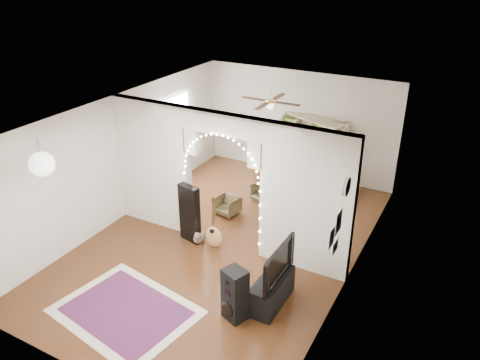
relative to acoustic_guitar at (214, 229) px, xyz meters
The scene contains 25 objects.
floor 0.49m from the acoustic_guitar, 67.44° to the left, with size 7.50×7.50×0.00m, color black.
ceiling 2.30m from the acoustic_guitar, 67.44° to the left, with size 5.00×7.50×0.02m, color white.
wall_back 4.11m from the acoustic_guitar, 88.51° to the left, with size 5.00×0.02×2.70m, color silver.
wall_front 3.62m from the acoustic_guitar, 88.30° to the right, with size 5.00×0.02×2.70m, color silver.
wall_left 2.59m from the acoustic_guitar, behind, with size 0.02×7.50×2.70m, color silver.
wall_right 2.78m from the acoustic_guitar, ahead, with size 0.02×7.50×2.70m, color silver.
divider_wall 1.05m from the acoustic_guitar, 67.44° to the left, with size 5.00×0.20×2.70m.
fairy_lights 1.15m from the acoustic_guitar, 49.13° to the left, with size 1.64×0.04×1.60m, color #FFEABF, non-canonical shape.
window 3.31m from the acoustic_guitar, 139.09° to the left, with size 0.04×1.20×1.40m, color white.
wall_clock 3.11m from the acoustic_guitar, ahead, with size 0.31×0.31×0.03m, color white.
picture_frames 2.90m from the acoustic_guitar, 16.19° to the right, with size 0.02×0.50×0.70m, color white, non-canonical shape.
paper_lantern 3.35m from the acoustic_guitar, 129.88° to the right, with size 0.40×0.40×0.40m, color white.
ceiling_fan 3.00m from the acoustic_guitar, 87.36° to the left, with size 1.10×1.10×0.30m, color gold, non-canonical shape.
area_rug 2.33m from the acoustic_guitar, 97.45° to the right, with size 2.16×1.63×0.02m, color maroon.
guitar_case 0.58m from the acoustic_guitar, behind, with size 0.46×0.15×1.21m, color black.
acoustic_guitar is the anchor object (origin of this frame).
tabby_cat 0.44m from the acoustic_guitar, behind, with size 0.30×0.49×0.32m.
floor_speaker 2.03m from the acoustic_guitar, 49.40° to the right, with size 0.44×0.41×0.90m.
media_console 1.95m from the acoustic_guitar, 29.54° to the right, with size 0.40×1.00×0.50m, color black.
tv 1.99m from the acoustic_guitar, 29.54° to the right, with size 1.07×0.14×0.62m, color black.
bookcase 3.82m from the acoustic_guitar, 80.99° to the left, with size 1.62×0.41×1.66m, color #BEB08A.
dining_table 3.35m from the acoustic_guitar, 70.88° to the left, with size 1.34×1.02×0.76m.
flower_vase 3.36m from the acoustic_guitar, 70.88° to the left, with size 0.18×0.18×0.19m, color white.
dining_chair_left 1.35m from the acoustic_guitar, 108.04° to the left, with size 0.45×0.47×0.42m, color #483D24.
dining_chair_right 2.19m from the acoustic_guitar, 89.06° to the left, with size 0.47×0.48×0.44m, color #483D24.
Camera 1 is at (4.02, -6.82, 5.22)m, focal length 35.00 mm.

